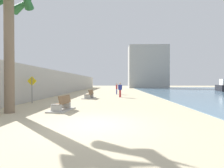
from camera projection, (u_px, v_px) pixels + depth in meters
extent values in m
plane|color=#C6B793|center=(110.00, 94.00, 25.25)|extent=(120.00, 120.00, 0.00)
cube|color=#ADAAA3|center=(61.00, 83.00, 25.41)|extent=(0.80, 64.00, 3.39)
cylinder|color=#7A6651|center=(9.00, 56.00, 9.93)|extent=(0.55, 0.55, 6.72)
cone|color=#235B2D|center=(25.00, 4.00, 10.80)|extent=(2.21, 1.43, 1.06)
cube|color=#ADAAA3|center=(56.00, 108.00, 10.11)|extent=(0.62, 0.27, 0.50)
cube|color=#ADAAA3|center=(66.00, 105.00, 11.49)|extent=(0.62, 0.27, 0.50)
cube|color=brown|center=(61.00, 104.00, 10.80)|extent=(0.70, 1.65, 0.06)
cube|color=brown|center=(65.00, 99.00, 10.76)|extent=(0.36, 1.61, 0.50)
cube|color=#ADAAA3|center=(61.00, 110.00, 10.80)|extent=(1.36, 2.22, 0.08)
cube|color=#ADAAA3|center=(87.00, 97.00, 18.15)|extent=(0.62, 0.28, 0.50)
cube|color=#ADAAA3|center=(91.00, 96.00, 19.53)|extent=(0.62, 0.28, 0.50)
cube|color=brown|center=(89.00, 94.00, 18.84)|extent=(0.71, 1.65, 0.06)
cube|color=brown|center=(91.00, 92.00, 18.80)|extent=(0.38, 1.61, 0.50)
cube|color=#ADAAA3|center=(89.00, 98.00, 18.85)|extent=(1.38, 2.23, 0.08)
cylinder|color=#B22D33|center=(120.00, 94.00, 20.13)|extent=(0.12, 0.12, 0.88)
cylinder|color=#B22D33|center=(121.00, 94.00, 20.19)|extent=(0.12, 0.12, 0.88)
cube|color=navy|center=(120.00, 87.00, 20.15)|extent=(0.37, 0.31, 0.62)
sphere|color=tan|center=(120.00, 84.00, 20.15)|extent=(0.24, 0.24, 0.24)
cylinder|color=navy|center=(118.00, 87.00, 20.05)|extent=(0.09, 0.09, 0.56)
cylinder|color=navy|center=(122.00, 87.00, 20.25)|extent=(0.09, 0.09, 0.56)
cylinder|color=navy|center=(117.00, 92.00, 25.24)|extent=(0.12, 0.12, 0.82)
cylinder|color=navy|center=(117.00, 92.00, 25.11)|extent=(0.12, 0.12, 0.82)
cube|color=#B22D33|center=(117.00, 87.00, 25.17)|extent=(0.26, 0.36, 0.58)
sphere|color=tan|center=(117.00, 84.00, 25.16)|extent=(0.22, 0.22, 0.22)
cylinder|color=#B22D33|center=(117.00, 87.00, 25.38)|extent=(0.09, 0.09, 0.52)
cylinder|color=#B22D33|center=(116.00, 87.00, 24.96)|extent=(0.09, 0.09, 0.52)
cube|color=black|center=(223.00, 88.00, 33.27)|extent=(3.25, 5.60, 1.20)
cube|color=white|center=(224.00, 82.00, 32.50)|extent=(1.86, 2.60, 1.18)
cylinder|color=slate|center=(32.00, 90.00, 14.64)|extent=(0.08, 0.08, 2.22)
cube|color=yellow|center=(32.00, 81.00, 14.63)|extent=(0.85, 0.03, 0.85)
cube|color=#9E9E99|center=(148.00, 67.00, 52.90)|extent=(12.00, 6.00, 13.12)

